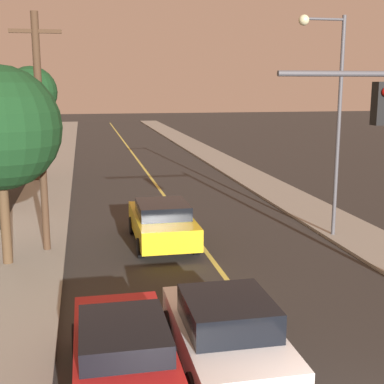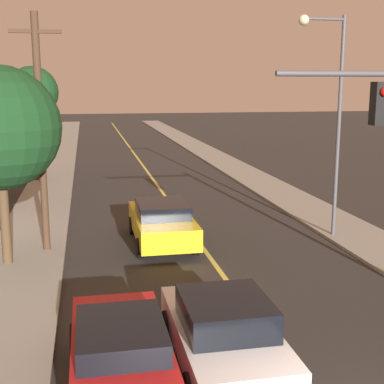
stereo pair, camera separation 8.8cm
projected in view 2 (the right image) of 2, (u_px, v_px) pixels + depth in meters
name	position (u px, v px, depth m)	size (l,w,h in m)	color
road_surface	(136.00, 156.00, 42.45)	(9.30, 80.00, 0.01)	#2D2B28
sidewalk_left	(59.00, 157.00, 41.32)	(2.50, 80.00, 0.12)	gray
sidewalk_right	(208.00, 153.00, 43.57)	(2.50, 80.00, 0.12)	gray
car_near_lane_front	(224.00, 331.00, 10.53)	(2.01, 4.24, 1.51)	white
car_near_lane_second	(162.00, 222.00, 18.83)	(2.07, 4.68, 1.53)	gold
car_outer_lane_front	(121.00, 354.00, 9.66)	(1.89, 4.43, 1.42)	red
streetlamp_right	(330.00, 100.00, 18.70)	(1.72, 0.36, 7.76)	#47474C
utility_pole_left	(40.00, 130.00, 17.20)	(1.60, 0.24, 7.66)	#422D1E
tree_left_far	(33.00, 93.00, 30.15)	(2.89, 2.89, 6.47)	#3D2B1C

